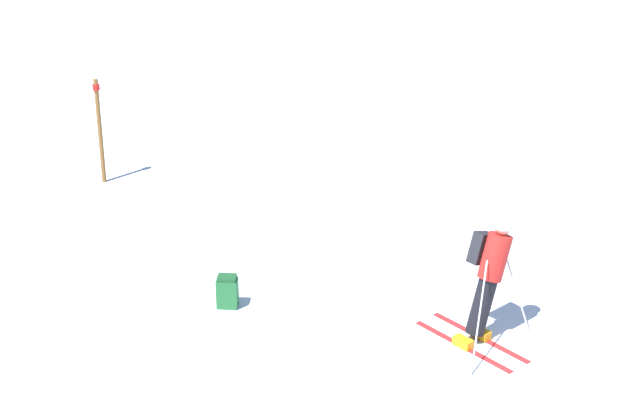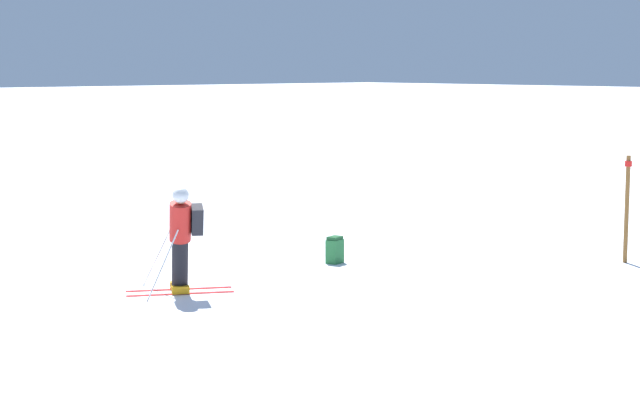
# 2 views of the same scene
# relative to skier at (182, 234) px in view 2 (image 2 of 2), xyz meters

# --- Properties ---
(ground_plane) EXTENTS (300.00, 300.00, 0.00)m
(ground_plane) POSITION_rel_skier_xyz_m (-1.31, 0.13, -0.99)
(ground_plane) COLOR white
(skier) EXTENTS (1.50, 1.71, 1.80)m
(skier) POSITION_rel_skier_xyz_m (0.00, 0.00, 0.00)
(skier) COLOR red
(skier) RESTS_ON ground
(spare_backpack) EXTENTS (0.29, 0.35, 0.50)m
(spare_backpack) POSITION_rel_skier_xyz_m (-0.48, 3.69, -0.75)
(spare_backpack) COLOR #236633
(spare_backpack) RESTS_ON ground
(trail_marker) EXTENTS (0.13, 0.13, 1.99)m
(trail_marker) POSITION_rel_skier_xyz_m (3.03, 7.77, 0.10)
(trail_marker) COLOR brown
(trail_marker) RESTS_ON ground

